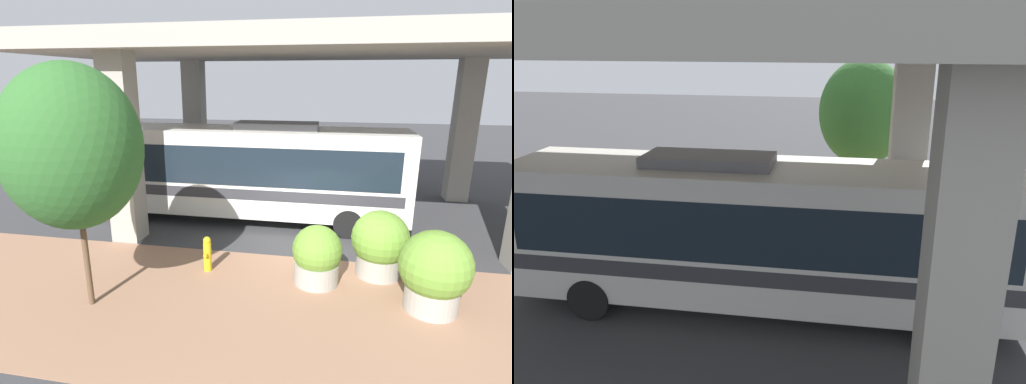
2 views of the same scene
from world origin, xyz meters
The scene contains 9 objects.
ground_plane centered at (0.00, 0.00, 0.00)m, with size 80.00×80.00×0.00m, color #38383A.
sidewalk_strip centered at (-3.00, 0.00, 0.01)m, with size 6.00×40.00×0.02m.
overpass centered at (4.00, 0.00, 5.89)m, with size 9.40×20.18×6.69m.
bus centered at (3.07, 2.63, 2.04)m, with size 2.56×11.79×3.77m.
fire_hydrant centered at (-1.32, 2.76, 0.52)m, with size 0.47×0.22×1.03m.
planter_front centered at (-2.26, -3.00, 1.00)m, with size 1.63×1.63×1.97m.
planter_middle centered at (-0.70, -1.95, 0.94)m, with size 1.55×1.55×1.87m.
planter_back centered at (-1.45, -0.29, 0.78)m, with size 1.31×1.31×1.61m.
street_tree_near centered at (-3.54, 5.00, 3.83)m, with size 3.02×3.02×5.65m.
Camera 1 is at (-11.20, -0.53, 5.29)m, focal length 28.00 mm.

